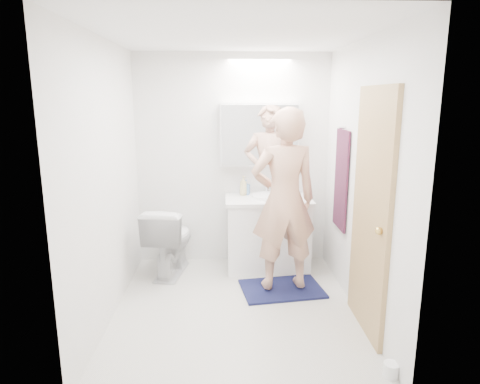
{
  "coord_description": "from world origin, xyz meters",
  "views": [
    {
      "loc": [
        -0.09,
        -3.58,
        1.91
      ],
      "look_at": [
        0.05,
        0.25,
        1.05
      ],
      "focal_mm": 31.62,
      "sensor_mm": 36.0,
      "label": 1
    }
  ],
  "objects_px": {
    "toilet": "(170,240)",
    "person": "(284,200)",
    "medicine_cabinet": "(259,135)",
    "toilet_paper_roll": "(391,370)",
    "vanity_cabinet": "(268,235)",
    "soap_bottle_a": "(243,186)",
    "soap_bottle_b": "(246,187)",
    "toothbrush_cup": "(283,191)"
  },
  "relations": [
    {
      "from": "toilet",
      "to": "person",
      "type": "xyz_separation_m",
      "value": [
        1.18,
        -0.48,
        0.55
      ]
    },
    {
      "from": "medicine_cabinet",
      "to": "toilet_paper_roll",
      "type": "relative_size",
      "value": 8.0
    },
    {
      "from": "toilet_paper_roll",
      "to": "vanity_cabinet",
      "type": "bearing_deg",
      "value": 108.81
    },
    {
      "from": "person",
      "to": "toilet_paper_roll",
      "type": "xyz_separation_m",
      "value": [
        0.58,
        -1.38,
        -0.89
      ]
    },
    {
      "from": "soap_bottle_a",
      "to": "soap_bottle_b",
      "type": "xyz_separation_m",
      "value": [
        0.03,
        0.03,
        -0.03
      ]
    },
    {
      "from": "soap_bottle_a",
      "to": "soap_bottle_b",
      "type": "height_order",
      "value": "soap_bottle_a"
    },
    {
      "from": "person",
      "to": "soap_bottle_a",
      "type": "xyz_separation_m",
      "value": [
        -0.36,
        0.74,
        -0.01
      ]
    },
    {
      "from": "vanity_cabinet",
      "to": "toothbrush_cup",
      "type": "bearing_deg",
      "value": 40.39
    },
    {
      "from": "toilet",
      "to": "toothbrush_cup",
      "type": "relative_size",
      "value": 8.38
    },
    {
      "from": "vanity_cabinet",
      "to": "medicine_cabinet",
      "type": "relative_size",
      "value": 1.02
    },
    {
      "from": "soap_bottle_a",
      "to": "person",
      "type": "bearing_deg",
      "value": -64.16
    },
    {
      "from": "toilet_paper_roll",
      "to": "person",
      "type": "bearing_deg",
      "value": 112.88
    },
    {
      "from": "toilet",
      "to": "vanity_cabinet",
      "type": "bearing_deg",
      "value": -164.17
    },
    {
      "from": "soap_bottle_a",
      "to": "soap_bottle_b",
      "type": "relative_size",
      "value": 1.3
    },
    {
      "from": "soap_bottle_a",
      "to": "medicine_cabinet",
      "type": "bearing_deg",
      "value": 18.37
    },
    {
      "from": "toothbrush_cup",
      "to": "toilet_paper_roll",
      "type": "bearing_deg",
      "value": -77.21
    },
    {
      "from": "toilet",
      "to": "medicine_cabinet",
      "type": "bearing_deg",
      "value": -152.18
    },
    {
      "from": "vanity_cabinet",
      "to": "toothbrush_cup",
      "type": "xyz_separation_m",
      "value": [
        0.19,
        0.16,
        0.47
      ]
    },
    {
      "from": "soap_bottle_b",
      "to": "toothbrush_cup",
      "type": "height_order",
      "value": "soap_bottle_b"
    },
    {
      "from": "toilet_paper_roll",
      "to": "toilet",
      "type": "bearing_deg",
      "value": 133.44
    },
    {
      "from": "vanity_cabinet",
      "to": "soap_bottle_b",
      "type": "bearing_deg",
      "value": 142.75
    },
    {
      "from": "medicine_cabinet",
      "to": "soap_bottle_a",
      "type": "height_order",
      "value": "medicine_cabinet"
    },
    {
      "from": "toilet",
      "to": "person",
      "type": "relative_size",
      "value": 0.43
    },
    {
      "from": "soap_bottle_b",
      "to": "toothbrush_cup",
      "type": "relative_size",
      "value": 1.86
    },
    {
      "from": "toilet",
      "to": "soap_bottle_b",
      "type": "distance_m",
      "value": 1.04
    },
    {
      "from": "toothbrush_cup",
      "to": "toilet_paper_roll",
      "type": "distance_m",
      "value": 2.34
    },
    {
      "from": "person",
      "to": "soap_bottle_b",
      "type": "relative_size",
      "value": 10.43
    },
    {
      "from": "vanity_cabinet",
      "to": "soap_bottle_b",
      "type": "height_order",
      "value": "soap_bottle_b"
    },
    {
      "from": "vanity_cabinet",
      "to": "person",
      "type": "xyz_separation_m",
      "value": [
        0.09,
        -0.59,
        0.55
      ]
    },
    {
      "from": "toilet",
      "to": "toothbrush_cup",
      "type": "distance_m",
      "value": 1.39
    },
    {
      "from": "medicine_cabinet",
      "to": "soap_bottle_b",
      "type": "relative_size",
      "value": 5.16
    },
    {
      "from": "medicine_cabinet",
      "to": "toothbrush_cup",
      "type": "xyz_separation_m",
      "value": [
        0.28,
        -0.05,
        -0.64
      ]
    },
    {
      "from": "toothbrush_cup",
      "to": "soap_bottle_b",
      "type": "bearing_deg",
      "value": 177.3
    },
    {
      "from": "person",
      "to": "toothbrush_cup",
      "type": "height_order",
      "value": "person"
    },
    {
      "from": "toilet",
      "to": "toothbrush_cup",
      "type": "xyz_separation_m",
      "value": [
        1.28,
        0.27,
        0.48
      ]
    },
    {
      "from": "toilet_paper_roll",
      "to": "toothbrush_cup",
      "type": "bearing_deg",
      "value": 102.79
    },
    {
      "from": "soap_bottle_b",
      "to": "toilet_paper_roll",
      "type": "xyz_separation_m",
      "value": [
        0.91,
        -2.16,
        -0.86
      ]
    },
    {
      "from": "vanity_cabinet",
      "to": "toilet_paper_roll",
      "type": "xyz_separation_m",
      "value": [
        0.67,
        -1.98,
        -0.34
      ]
    },
    {
      "from": "soap_bottle_a",
      "to": "soap_bottle_b",
      "type": "distance_m",
      "value": 0.05
    },
    {
      "from": "vanity_cabinet",
      "to": "toilet",
      "type": "distance_m",
      "value": 1.09
    },
    {
      "from": "soap_bottle_b",
      "to": "toothbrush_cup",
      "type": "bearing_deg",
      "value": -2.7
    },
    {
      "from": "soap_bottle_b",
      "to": "toilet_paper_roll",
      "type": "height_order",
      "value": "soap_bottle_b"
    }
  ]
}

